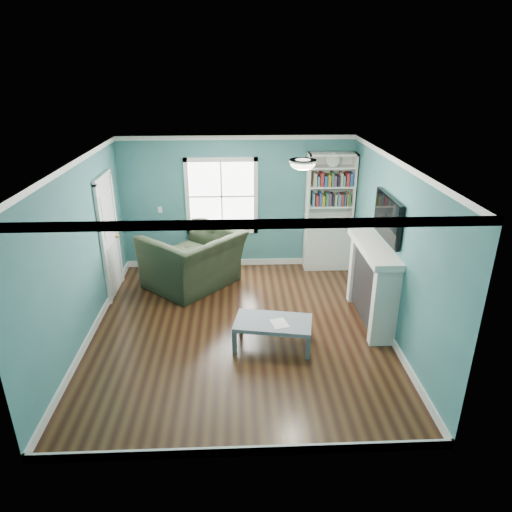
{
  "coord_description": "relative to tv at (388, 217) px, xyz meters",
  "views": [
    {
      "loc": [
        -0.02,
        -6.09,
        3.79
      ],
      "look_at": [
        0.27,
        0.4,
        1.06
      ],
      "focal_mm": 32.0,
      "sensor_mm": 36.0,
      "label": 1
    }
  ],
  "objects": [
    {
      "name": "coffee_table",
      "position": [
        -1.72,
        -0.64,
        -1.38
      ],
      "size": [
        1.19,
        0.79,
        0.4
      ],
      "rotation": [
        0.0,
        0.0,
        -0.19
      ],
      "color": "#4C565C",
      "rests_on": "ground"
    },
    {
      "name": "light_switch",
      "position": [
        -3.7,
        2.28,
        -0.52
      ],
      "size": [
        0.08,
        0.01,
        0.12
      ],
      "primitive_type": "cube",
      "color": "white",
      "rests_on": "room_walls"
    },
    {
      "name": "window",
      "position": [
        -2.5,
        2.29,
        -0.27
      ],
      "size": [
        1.4,
        0.06,
        1.5
      ],
      "color": "white",
      "rests_on": "room_walls"
    },
    {
      "name": "paper_sheet",
      "position": [
        -1.63,
        -0.71,
        -1.32
      ],
      "size": [
        0.28,
        0.32,
        0.0
      ],
      "primitive_type": "cube",
      "rotation": [
        0.0,
        0.0,
        0.27
      ],
      "color": "white",
      "rests_on": "coffee_table"
    },
    {
      "name": "ceiling_fixture",
      "position": [
        -1.3,
        -0.1,
        0.82
      ],
      "size": [
        0.38,
        0.38,
        0.15
      ],
      "color": "white",
      "rests_on": "room_walls"
    },
    {
      "name": "bookshelf",
      "position": [
        -0.43,
        2.1,
        -0.8
      ],
      "size": [
        0.9,
        0.35,
        2.31
      ],
      "color": "silver",
      "rests_on": "ground"
    },
    {
      "name": "tv",
      "position": [
        0.0,
        0.0,
        0.0
      ],
      "size": [
        0.06,
        1.1,
        0.65
      ],
      "primitive_type": "cube",
      "color": "black",
      "rests_on": "fireplace"
    },
    {
      "name": "fireplace",
      "position": [
        -0.12,
        0.0,
        -1.09
      ],
      "size": [
        0.44,
        1.58,
        1.3
      ],
      "color": "black",
      "rests_on": "ground"
    },
    {
      "name": "room_walls",
      "position": [
        -2.2,
        -0.2,
        -0.14
      ],
      "size": [
        5.0,
        5.0,
        5.0
      ],
      "color": "#356873",
      "rests_on": "ground"
    },
    {
      "name": "trim",
      "position": [
        -2.2,
        -0.2,
        -0.49
      ],
      "size": [
        4.5,
        5.0,
        2.6
      ],
      "color": "white",
      "rests_on": "ground"
    },
    {
      "name": "door",
      "position": [
        -4.42,
        1.2,
        -0.65
      ],
      "size": [
        0.12,
        0.98,
        2.17
      ],
      "color": "silver",
      "rests_on": "ground"
    },
    {
      "name": "recliner",
      "position": [
        -3.02,
        1.4,
        -1.04
      ],
      "size": [
        1.8,
        1.84,
        1.37
      ],
      "primitive_type": "imported",
      "rotation": [
        0.0,
        0.0,
        -2.31
      ],
      "color": "black",
      "rests_on": "ground"
    },
    {
      "name": "floor",
      "position": [
        -2.2,
        -0.2,
        -1.72
      ],
      "size": [
        5.0,
        5.0,
        0.0
      ],
      "primitive_type": "plane",
      "color": "black",
      "rests_on": "ground"
    }
  ]
}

